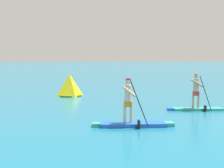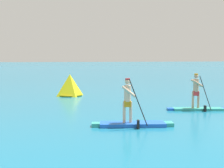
{
  "view_description": "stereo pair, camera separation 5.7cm",
  "coord_description": "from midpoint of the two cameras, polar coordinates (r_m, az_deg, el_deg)",
  "views": [
    {
      "loc": [
        -9.66,
        -7.84,
        2.53
      ],
      "look_at": [
        -4.2,
        9.07,
        1.04
      ],
      "focal_mm": 48.87,
      "sensor_mm": 36.0,
      "label": 1
    },
    {
      "loc": [
        -9.6,
        -7.86,
        2.53
      ],
      "look_at": [
        -4.2,
        9.07,
        1.04
      ],
      "focal_mm": 48.87,
      "sensor_mm": 36.0,
      "label": 2
    }
  ],
  "objects": [
    {
      "name": "paddleboarder_near_left",
      "position": [
        11.48,
        3.66,
        -6.22
      ],
      "size": [
        3.06,
        1.3,
        1.81
      ],
      "rotation": [
        0.0,
        0.0,
        -0.27
      ],
      "color": "blue",
      "rests_on": "ground"
    },
    {
      "name": "paddleboarder_mid_center",
      "position": [
        15.52,
        15.64,
        -3.21
      ],
      "size": [
        2.99,
        1.27,
        1.83
      ],
      "rotation": [
        0.0,
        0.0,
        -0.3
      ],
      "color": "teal",
      "rests_on": "ground"
    },
    {
      "name": "race_marker_buoy",
      "position": [
        20.84,
        -7.97,
        -0.38
      ],
      "size": [
        1.65,
        1.65,
        1.47
      ],
      "color": "yellow",
      "rests_on": "ground"
    }
  ]
}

